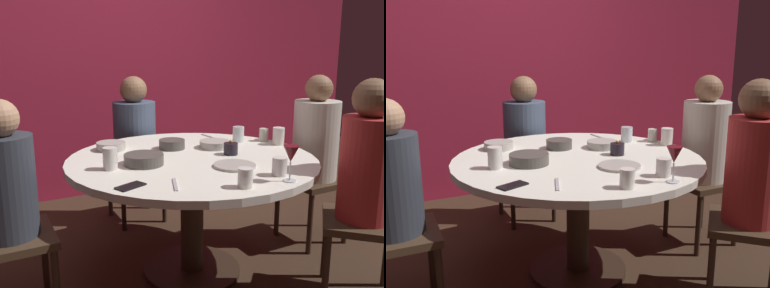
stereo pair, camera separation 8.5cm
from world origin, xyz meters
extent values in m
plane|color=#382619|center=(0.00, 0.00, 0.00)|extent=(8.00, 8.00, 0.00)
cube|color=maroon|center=(0.00, 1.77, 1.30)|extent=(6.00, 0.10, 2.60)
cylinder|color=silver|center=(0.00, 0.00, 0.72)|extent=(1.46, 1.46, 0.04)
cylinder|color=#332319|center=(0.00, 0.00, 0.35)|extent=(0.14, 0.14, 0.70)
cylinder|color=#2D2116|center=(0.00, 0.00, 0.01)|extent=(0.60, 0.60, 0.03)
cube|color=#3F2D1E|center=(-1.01, 0.00, 0.45)|extent=(0.40, 0.40, 0.04)
cylinder|color=#2D333D|center=(-1.01, 0.00, 0.72)|extent=(0.28, 0.28, 0.50)
cylinder|color=#332319|center=(-0.84, 0.17, 0.21)|extent=(0.04, 0.04, 0.43)
cube|color=#3F2D1E|center=(0.00, 0.95, 0.45)|extent=(0.40, 0.40, 0.04)
cylinder|color=#475670|center=(0.00, 0.95, 0.72)|extent=(0.33, 0.33, 0.49)
sphere|color=#8C6647|center=(0.00, 0.95, 1.06)|extent=(0.21, 0.21, 0.21)
cylinder|color=#332319|center=(-0.17, 1.12, 0.21)|extent=(0.04, 0.04, 0.43)
cylinder|color=#332319|center=(-0.17, 0.78, 0.21)|extent=(0.04, 0.04, 0.43)
cylinder|color=#332319|center=(0.17, 1.12, 0.21)|extent=(0.04, 0.04, 0.43)
cylinder|color=#332319|center=(0.17, 0.78, 0.21)|extent=(0.04, 0.04, 0.43)
cube|color=#3F2D1E|center=(0.98, 0.00, 0.45)|extent=(0.40, 0.40, 0.04)
cylinder|color=beige|center=(0.98, 0.00, 0.74)|extent=(0.31, 0.31, 0.55)
sphere|color=#8C6647|center=(0.98, 0.00, 1.10)|extent=(0.19, 0.19, 0.19)
cylinder|color=#332319|center=(1.15, 0.17, 0.21)|extent=(0.04, 0.04, 0.43)
cylinder|color=#332319|center=(0.81, 0.17, 0.21)|extent=(0.04, 0.04, 0.43)
cylinder|color=#332319|center=(1.15, -0.17, 0.21)|extent=(0.04, 0.04, 0.43)
cylinder|color=#332319|center=(0.81, -0.17, 0.21)|extent=(0.04, 0.04, 0.43)
cube|color=#3F2D1E|center=(0.68, -0.68, 0.45)|extent=(0.57, 0.57, 0.04)
cylinder|color=#B22D2D|center=(0.68, -0.68, 0.75)|extent=(0.40, 0.40, 0.56)
sphere|color=brown|center=(0.68, -0.68, 1.12)|extent=(0.21, 0.21, 0.21)
cylinder|color=#332319|center=(0.68, -0.44, 0.21)|extent=(0.04, 0.04, 0.43)
cylinder|color=#332319|center=(0.44, -0.68, 0.21)|extent=(0.04, 0.04, 0.43)
cylinder|color=black|center=(0.24, -0.05, 0.78)|extent=(0.09, 0.09, 0.07)
sphere|color=#F9D159|center=(0.24, -0.05, 0.82)|extent=(0.02, 0.02, 0.02)
cylinder|color=silver|center=(0.20, -0.63, 0.74)|extent=(0.06, 0.06, 0.01)
cylinder|color=silver|center=(0.20, -0.63, 0.79)|extent=(0.01, 0.01, 0.09)
cone|color=maroon|center=(0.20, -0.63, 0.88)|extent=(0.08, 0.08, 0.08)
cylinder|color=#B2ADA3|center=(0.11, -0.29, 0.75)|extent=(0.23, 0.23, 0.01)
cube|color=black|center=(-0.51, -0.34, 0.74)|extent=(0.16, 0.12, 0.01)
cylinder|color=#B2ADA3|center=(0.24, 0.14, 0.76)|extent=(0.20, 0.20, 0.05)
cylinder|color=#4C4742|center=(-0.01, 0.25, 0.77)|extent=(0.17, 0.17, 0.06)
cylinder|color=#B2ADA3|center=(-0.36, 0.41, 0.76)|extent=(0.18, 0.18, 0.05)
cylinder|color=#4C4742|center=(-0.31, -0.02, 0.77)|extent=(0.22, 0.22, 0.06)
cylinder|color=beige|center=(0.65, 0.16, 0.78)|extent=(0.06, 0.06, 0.09)
cylinder|color=silver|center=(0.49, 0.23, 0.79)|extent=(0.08, 0.08, 0.10)
cylinder|color=silver|center=(-0.04, -0.60, 0.79)|extent=(0.07, 0.07, 0.09)
cylinder|color=silver|center=(-0.50, -0.02, 0.80)|extent=(0.08, 0.08, 0.12)
cylinder|color=silver|center=(0.22, -0.53, 0.79)|extent=(0.08, 0.08, 0.09)
cylinder|color=silver|center=(0.67, 0.02, 0.80)|extent=(0.08, 0.08, 0.11)
cube|color=#B7B7BC|center=(0.39, 0.46, 0.74)|extent=(0.03, 0.18, 0.01)
cube|color=#B7B7BC|center=(-0.31, -0.42, 0.74)|extent=(0.08, 0.17, 0.01)
camera|label=1|loc=(-1.13, -2.10, 1.37)|focal=39.18mm
camera|label=2|loc=(-1.05, -2.14, 1.37)|focal=39.18mm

